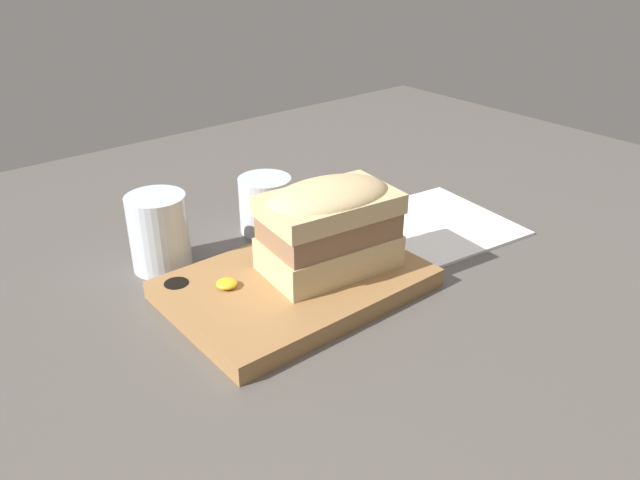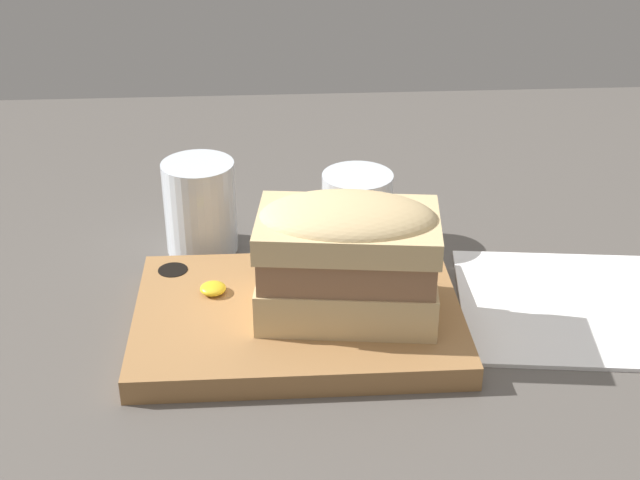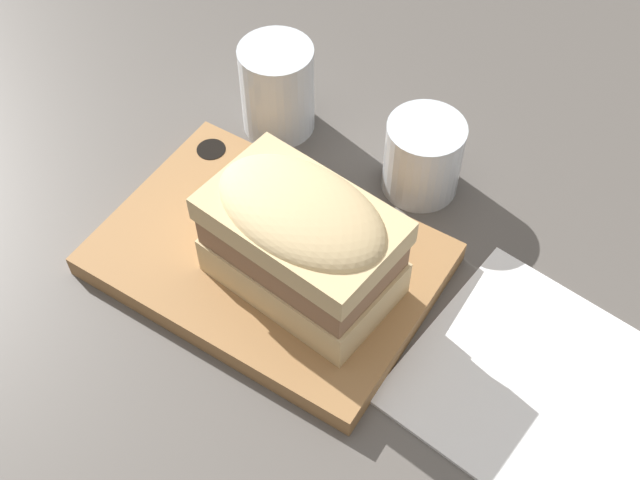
{
  "view_description": "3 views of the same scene",
  "coord_description": "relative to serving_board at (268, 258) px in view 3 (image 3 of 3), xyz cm",
  "views": [
    {
      "loc": [
        -46.74,
        -55.43,
        41.57
      ],
      "look_at": [
        -7.27,
        -7.41,
        9.54
      ],
      "focal_mm": 35.0,
      "sensor_mm": 36.0,
      "label": 1
    },
    {
      "loc": [
        -10.96,
        -72.21,
        47.52
      ],
      "look_at": [
        -6.51,
        -1.61,
        9.35
      ],
      "focal_mm": 50.0,
      "sensor_mm": 36.0,
      "label": 2
    },
    {
      "loc": [
        17.74,
        -37.97,
        61.38
      ],
      "look_at": [
        -2.91,
        -5.2,
        10.54
      ],
      "focal_mm": 45.0,
      "sensor_mm": 36.0,
      "label": 3
    }
  ],
  "objects": [
    {
      "name": "wine_glass",
      "position": [
        6.99,
        15.98,
        2.58
      ],
      "size": [
        7.43,
        7.43,
        7.88
      ],
      "color": "silver",
      "rests_on": "dining_table"
    },
    {
      "name": "mustard_dollop",
      "position": [
        -7.61,
        2.85,
        1.6
      ],
      "size": [
        2.4,
        2.4,
        0.96
      ],
      "color": "gold",
      "rests_on": "serving_board"
    },
    {
      "name": "serving_board",
      "position": [
        0.0,
        0.0,
        0.0
      ],
      "size": [
        29.24,
        20.39,
        2.3
      ],
      "color": "#9E7042",
      "rests_on": "dining_table"
    },
    {
      "name": "water_glass",
      "position": [
        -9.35,
        15.64,
        3.11
      ],
      "size": [
        7.44,
        7.44,
        9.76
      ],
      "color": "silver",
      "rests_on": "dining_table"
    },
    {
      "name": "dining_table",
      "position": [
        8.78,
        4.67,
        -2.13
      ],
      "size": [
        153.69,
        119.4,
        2.0
      ],
      "color": "#56514C",
      "rests_on": "ground"
    },
    {
      "name": "napkin",
      "position": [
        25.99,
        1.64,
        -0.93
      ],
      "size": [
        23.22,
        22.13,
        0.4
      ],
      "rotation": [
        0.0,
        0.0,
        -0.12
      ],
      "color": "white",
      "rests_on": "dining_table"
    },
    {
      "name": "sandwich",
      "position": [
        4.4,
        -0.91,
        7.02
      ],
      "size": [
        16.53,
        11.32,
        10.97
      ],
      "rotation": [
        0.0,
        0.0,
        -0.12
      ],
      "color": "#DBBC84",
      "rests_on": "serving_board"
    }
  ]
}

